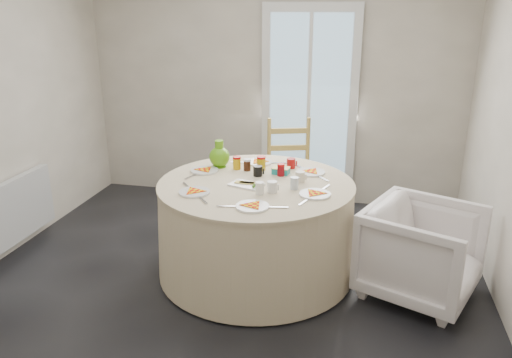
% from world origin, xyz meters
% --- Properties ---
extents(floor, '(4.00, 4.00, 0.00)m').
position_xyz_m(floor, '(0.00, 0.00, 0.00)').
color(floor, black).
rests_on(floor, ground).
extents(wall_back, '(4.00, 0.02, 2.60)m').
position_xyz_m(wall_back, '(0.00, 2.00, 1.30)').
color(wall_back, '#BCB5A3').
rests_on(wall_back, floor).
extents(glass_door, '(1.00, 0.08, 2.10)m').
position_xyz_m(glass_door, '(0.40, 1.95, 1.05)').
color(glass_door, silver).
rests_on(glass_door, floor).
extents(radiator, '(0.07, 1.00, 0.55)m').
position_xyz_m(radiator, '(-1.94, 0.20, 0.38)').
color(radiator, silver).
rests_on(radiator, floor).
extents(table, '(1.57, 1.57, 0.79)m').
position_xyz_m(table, '(0.19, 0.30, 0.38)').
color(table, beige).
rests_on(table, floor).
extents(wooden_chair, '(0.57, 0.55, 1.03)m').
position_xyz_m(wooden_chair, '(0.31, 1.37, 0.47)').
color(wooden_chair, tan).
rests_on(wooden_chair, floor).
extents(armchair, '(0.95, 0.98, 0.78)m').
position_xyz_m(armchair, '(1.45, 0.22, 0.39)').
color(armchair, white).
rests_on(armchair, floor).
extents(place_settings, '(1.43, 1.43, 0.02)m').
position_xyz_m(place_settings, '(0.19, 0.30, 0.77)').
color(place_settings, white).
rests_on(place_settings, table).
extents(jar_cluster, '(0.47, 0.28, 0.13)m').
position_xyz_m(jar_cluster, '(0.15, 0.55, 0.82)').
color(jar_cluster, '#AD5929').
rests_on(jar_cluster, table).
extents(butter_tub, '(0.15, 0.11, 0.06)m').
position_xyz_m(butter_tub, '(0.34, 0.55, 0.79)').
color(butter_tub, teal).
rests_on(butter_tub, table).
extents(green_pitcher, '(0.23, 0.23, 0.22)m').
position_xyz_m(green_pitcher, '(-0.20, 0.62, 0.87)').
color(green_pitcher, '#56A013').
rests_on(green_pitcher, table).
extents(cheese_platter, '(0.28, 0.23, 0.03)m').
position_xyz_m(cheese_platter, '(0.13, 0.22, 0.77)').
color(cheese_platter, white).
rests_on(cheese_platter, table).
extents(mugs_glasses, '(0.65, 0.65, 0.10)m').
position_xyz_m(mugs_glasses, '(0.35, 0.34, 0.81)').
color(mugs_glasses, '#A7A4A4').
rests_on(mugs_glasses, table).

